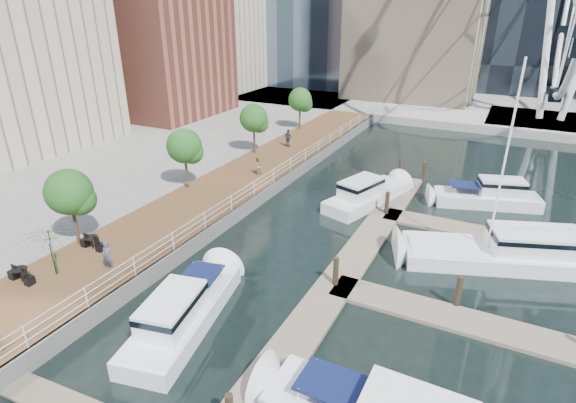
{
  "coord_description": "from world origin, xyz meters",
  "views": [
    {
      "loc": [
        9.79,
        -11.07,
        13.74
      ],
      "look_at": [
        -1.29,
        10.94,
        3.0
      ],
      "focal_mm": 28.0,
      "sensor_mm": 36.0,
      "label": 1
    }
  ],
  "objects": [
    {
      "name": "ground",
      "position": [
        0.0,
        0.0,
        0.0
      ],
      "size": [
        520.0,
        520.0,
        0.0
      ],
      "primitive_type": "plane",
      "color": "black",
      "rests_on": "ground"
    },
    {
      "name": "boardwalk",
      "position": [
        -9.0,
        15.0,
        0.5
      ],
      "size": [
        6.0,
        60.0,
        1.0
      ],
      "primitive_type": "cube",
      "color": "brown",
      "rests_on": "ground"
    },
    {
      "name": "seawall",
      "position": [
        -6.0,
        15.0,
        0.5
      ],
      "size": [
        0.25,
        60.0,
        1.0
      ],
      "primitive_type": "cube",
      "color": "#595954",
      "rests_on": "ground"
    },
    {
      "name": "land_inland",
      "position": [
        -36.0,
        15.0,
        0.5
      ],
      "size": [
        48.0,
        90.0,
        1.0
      ],
      "primitive_type": "cube",
      "color": "gray",
      "rests_on": "ground"
    },
    {
      "name": "land_far",
      "position": [
        0.0,
        102.0,
        0.5
      ],
      "size": [
        200.0,
        114.0,
        1.0
      ],
      "primitive_type": "cube",
      "color": "gray",
      "rests_on": "ground"
    },
    {
      "name": "pier",
      "position": [
        14.0,
        52.0,
        0.5
      ],
      "size": [
        14.0,
        12.0,
        1.0
      ],
      "primitive_type": "cube",
      "color": "gray",
      "rests_on": "ground"
    },
    {
      "name": "railing",
      "position": [
        -6.1,
        15.0,
        1.52
      ],
      "size": [
        0.1,
        60.0,
        1.05
      ],
      "primitive_type": null,
      "color": "white",
      "rests_on": "boardwalk"
    },
    {
      "name": "floating_docks",
      "position": [
        7.97,
        9.98,
        0.49
      ],
      "size": [
        16.0,
        34.0,
        2.6
      ],
      "color": "#6D6051",
      "rests_on": "ground"
    },
    {
      "name": "midrise_condos",
      "position": [
        -33.57,
        26.82,
        13.42
      ],
      "size": [
        19.0,
        67.0,
        28.0
      ],
      "color": "#BCAD8E",
      "rests_on": "ground"
    },
    {
      "name": "street_trees",
      "position": [
        -11.4,
        14.0,
        4.29
      ],
      "size": [
        2.6,
        42.6,
        4.6
      ],
      "color": "#3F2B1C",
      "rests_on": "ground"
    },
    {
      "name": "pedestrian_near",
      "position": [
        -7.7,
        2.79,
        1.83
      ],
      "size": [
        0.68,
        0.53,
        1.65
      ],
      "primitive_type": "imported",
      "rotation": [
        0.0,
        0.0,
        0.24
      ],
      "color": "#474B5F",
      "rests_on": "boardwalk"
    },
    {
      "name": "pedestrian_mid",
      "position": [
        -8.11,
        18.92,
        1.74
      ],
      "size": [
        0.84,
        0.9,
        1.48
      ],
      "primitive_type": "imported",
      "rotation": [
        0.0,
        0.0,
        -2.1
      ],
      "color": "gray",
      "rests_on": "boardwalk"
    },
    {
      "name": "pedestrian_far",
      "position": [
        -9.43,
        27.17,
        1.88
      ],
      "size": [
        1.11,
        0.67,
        1.77
      ],
      "primitive_type": "imported",
      "rotation": [
        0.0,
        0.0,
        2.9
      ],
      "color": "#2E3139",
      "rests_on": "boardwalk"
    },
    {
      "name": "moored_yachts",
      "position": [
        9.98,
        12.7,
        0.0
      ],
      "size": [
        25.76,
        32.56,
        11.5
      ],
      "color": "silver",
      "rests_on": "ground"
    }
  ]
}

